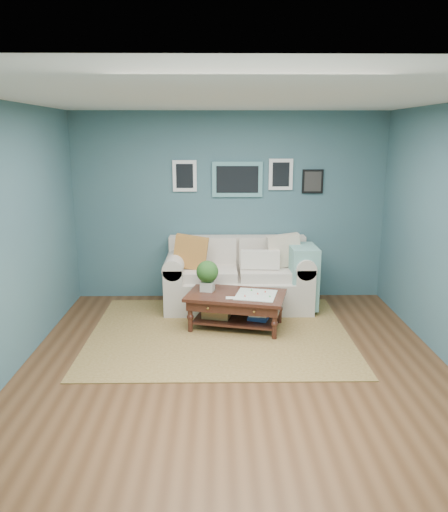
{
  "coord_description": "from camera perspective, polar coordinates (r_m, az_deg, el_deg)",
  "views": [
    {
      "loc": [
        -0.18,
        -4.69,
        2.38
      ],
      "look_at": [
        -0.1,
        1.0,
        0.98
      ],
      "focal_mm": 35.0,
      "sensor_mm": 36.0,
      "label": 1
    }
  ],
  "objects": [
    {
      "name": "loveseat",
      "position": [
        7.01,
        2.35,
        -2.38
      ],
      "size": [
        2.07,
        0.94,
        1.06
      ],
      "color": "beige",
      "rests_on": "ground"
    },
    {
      "name": "area_rug",
      "position": [
        6.18,
        -0.51,
        -8.82
      ],
      "size": [
        3.13,
        2.5,
        0.01
      ],
      "primitive_type": "cube",
      "color": "brown",
      "rests_on": "ground"
    },
    {
      "name": "coffee_table",
      "position": [
        6.25,
        0.82,
        -4.95
      ],
      "size": [
        1.33,
        0.96,
        0.84
      ],
      "rotation": [
        0.0,
        0.0,
        -0.23
      ],
      "color": "black",
      "rests_on": "ground"
    },
    {
      "name": "room_shell",
      "position": [
        4.86,
        1.41,
        1.66
      ],
      "size": [
        5.0,
        5.02,
        2.7
      ],
      "color": "brown",
      "rests_on": "ground"
    }
  ]
}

